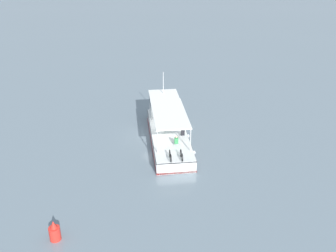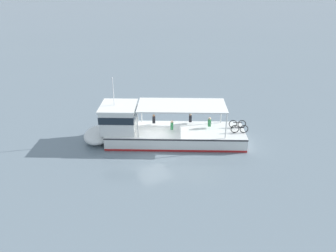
% 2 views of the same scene
% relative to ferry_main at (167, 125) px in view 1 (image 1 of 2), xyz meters
% --- Properties ---
extents(ground_plane, '(400.00, 400.00, 0.00)m').
position_rel_ferry_main_xyz_m(ground_plane, '(0.56, 0.76, -1.02)').
color(ground_plane, slate).
extents(ferry_main, '(12.58, 8.95, 5.32)m').
position_rel_ferry_main_xyz_m(ferry_main, '(0.00, 0.00, 0.00)').
color(ferry_main, white).
rests_on(ferry_main, ground).
extents(channel_buoy, '(0.70, 0.70, 1.40)m').
position_rel_ferry_main_xyz_m(channel_buoy, '(-7.50, 13.95, -0.45)').
color(channel_buoy, red).
rests_on(channel_buoy, ground).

